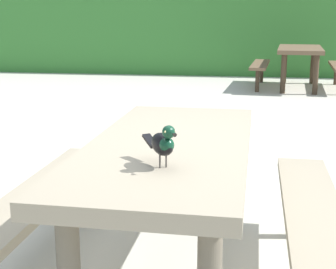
# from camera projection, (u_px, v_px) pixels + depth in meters

# --- Properties ---
(ground_plane) EXTENTS (60.00, 60.00, 0.00)m
(ground_plane) POSITION_uv_depth(u_px,v_px,m) (194.00, 265.00, 2.79)
(ground_plane) COLOR beige
(hedge_wall) EXTENTS (28.00, 1.76, 1.81)m
(hedge_wall) POSITION_uv_depth(u_px,v_px,m) (238.00, 32.00, 11.64)
(hedge_wall) COLOR #387A33
(hedge_wall) RESTS_ON ground
(picnic_table_foreground) EXTENTS (1.71, 1.81, 0.74)m
(picnic_table_foreground) POSITION_uv_depth(u_px,v_px,m) (170.00, 177.00, 2.51)
(picnic_table_foreground) COLOR gray
(picnic_table_foreground) RESTS_ON ground
(bird_grackle) EXTENTS (0.18, 0.25, 0.18)m
(bird_grackle) POSITION_uv_depth(u_px,v_px,m) (163.00, 143.00, 2.02)
(bird_grackle) COLOR black
(bird_grackle) RESTS_ON picnic_table_foreground
(picnic_table_mid_left) EXTENTS (1.81, 1.85, 0.74)m
(picnic_table_mid_left) POSITION_uv_depth(u_px,v_px,m) (300.00, 58.00, 9.18)
(picnic_table_mid_left) COLOR brown
(picnic_table_mid_left) RESTS_ON ground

